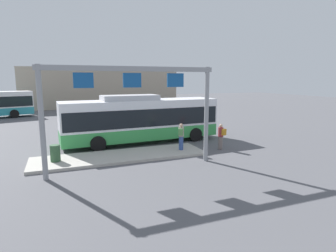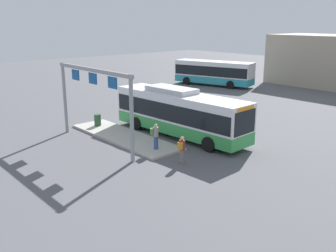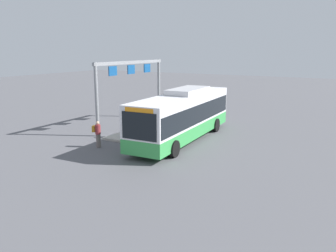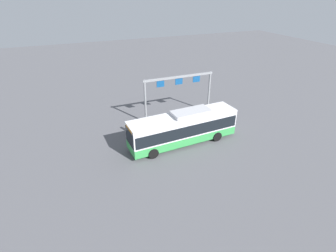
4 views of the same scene
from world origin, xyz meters
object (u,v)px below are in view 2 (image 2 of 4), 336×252
bus_background_left (214,72)px  person_waiting_near (155,136)px  trash_bin (98,120)px  bus_main (180,111)px  person_boarding (182,150)px

bus_background_left → person_waiting_near: bearing=107.9°
person_waiting_near → trash_bin: 7.36m
bus_main → person_waiting_near: (1.54, -3.52, -0.76)m
person_boarding → bus_background_left: bearing=18.3°
bus_main → trash_bin: 6.79m
person_boarding → trash_bin: size_ratio=1.86×
person_waiting_near → person_boarding: bearing=-64.8°
bus_background_left → bus_main: bearing=109.7°
bus_main → person_waiting_near: 3.91m
bus_main → trash_bin: bus_main is taller
bus_background_left → person_waiting_near: bus_background_left is taller
trash_bin → bus_background_left: bearing=109.3°
person_boarding → bus_main: bearing=28.2°
person_boarding → trash_bin: person_boarding is taller
bus_main → bus_background_left: (-13.46, 18.51, -0.03)m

